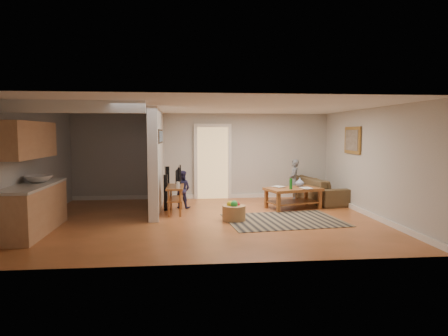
% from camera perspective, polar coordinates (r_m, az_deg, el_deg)
% --- Properties ---
extents(ground, '(7.50, 7.50, 0.00)m').
position_cam_1_polar(ground, '(8.96, -2.22, -7.42)').
color(ground, brown).
rests_on(ground, ground).
extents(room_shell, '(7.54, 6.02, 2.52)m').
position_cam_1_polar(room_shell, '(9.19, -9.05, 2.01)').
color(room_shell, beige).
rests_on(room_shell, ground).
extents(area_rug, '(2.68, 2.09, 0.01)m').
position_cam_1_polar(area_rug, '(9.01, 8.48, -7.37)').
color(area_rug, black).
rests_on(area_rug, ground).
extents(sofa, '(1.26, 2.42, 0.67)m').
position_cam_1_polar(sofa, '(11.74, 13.47, -4.59)').
color(sofa, '#473723').
rests_on(sofa, ground).
extents(coffee_table, '(1.53, 1.14, 0.80)m').
position_cam_1_polar(coffee_table, '(10.39, 9.89, -3.44)').
color(coffee_table, brown).
rests_on(coffee_table, ground).
extents(tv_console, '(0.41, 1.05, 0.90)m').
position_cam_1_polar(tv_console, '(9.66, -6.90, -2.94)').
color(tv_console, brown).
rests_on(tv_console, ground).
extents(speaker_left, '(0.09, 0.09, 0.90)m').
position_cam_1_polar(speaker_left, '(10.06, -8.34, -3.50)').
color(speaker_left, black).
rests_on(speaker_left, ground).
extents(speaker_right, '(0.12, 0.12, 1.02)m').
position_cam_1_polar(speaker_right, '(11.01, -8.10, -2.44)').
color(speaker_right, black).
rests_on(speaker_right, ground).
extents(toy_basket, '(0.51, 0.51, 0.46)m').
position_cam_1_polar(toy_basket, '(8.87, 1.42, -6.31)').
color(toy_basket, '#A67248').
rests_on(toy_basket, ground).
extents(child, '(0.36, 0.48, 1.18)m').
position_cam_1_polar(child, '(11.64, 9.93, -4.61)').
color(child, slate).
rests_on(child, ground).
extents(toddler, '(0.58, 0.53, 0.97)m').
position_cam_1_polar(toddler, '(10.42, -6.02, -5.69)').
color(toddler, '#232247').
rests_on(toddler, ground).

